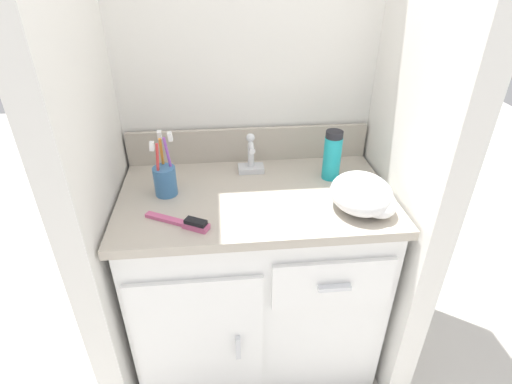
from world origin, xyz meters
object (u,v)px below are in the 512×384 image
Objects in this scene: toothbrush_cup at (165,179)px; hairbrush at (185,223)px; shaving_cream_can at (332,155)px; hand_towel at (365,195)px.

toothbrush_cup is 0.20m from hairbrush.
toothbrush_cup reaches higher than shaving_cream_can.
toothbrush_cup is 0.55m from shaving_cream_can.
toothbrush_cup is at bearing 138.81° from hairbrush.
toothbrush_cup is at bearing -174.51° from shaving_cream_can.
toothbrush_cup reaches higher than hairbrush.
shaving_cream_can reaches higher than hairbrush.
hand_towel reaches higher than hairbrush.
shaving_cream_can is (0.55, 0.05, 0.03)m from toothbrush_cup.
hand_towel is (0.53, 0.03, 0.04)m from hairbrush.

